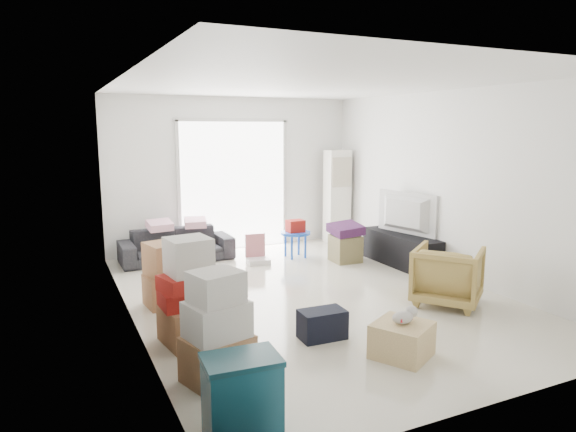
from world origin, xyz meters
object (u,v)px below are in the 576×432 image
(ac_tower, at_px, (337,196))
(television, at_px, (402,229))
(tv_console, at_px, (401,249))
(sofa, at_px, (176,240))
(storage_bins, at_px, (242,398))
(wood_crate, at_px, (402,340))
(kids_table, at_px, (295,231))
(ottoman, at_px, (345,249))
(armchair, at_px, (448,273))

(ac_tower, xyz_separation_m, television, (0.05, -1.92, -0.30))
(tv_console, xyz_separation_m, sofa, (-3.18, 1.77, 0.10))
(ac_tower, xyz_separation_m, storage_bins, (-3.85, -5.22, -0.57))
(tv_console, relative_size, wood_crate, 3.05)
(tv_console, relative_size, kids_table, 2.36)
(kids_table, bearing_deg, wood_crate, -101.04)
(ottoman, xyz_separation_m, kids_table, (-0.62, 0.60, 0.24))
(wood_crate, bearing_deg, kids_table, 78.96)
(storage_bins, bearing_deg, ac_tower, 53.62)
(tv_console, xyz_separation_m, kids_table, (-1.31, 1.16, 0.20))
(television, height_order, wood_crate, television)
(armchair, bearing_deg, television, -57.12)
(kids_table, height_order, wood_crate, kids_table)
(ottoman, distance_m, kids_table, 0.89)
(armchair, relative_size, kids_table, 1.25)
(armchair, distance_m, ottoman, 2.31)
(television, distance_m, wood_crate, 3.43)
(armchair, distance_m, wood_crate, 1.76)
(tv_console, height_order, ottoman, tv_console)
(ac_tower, distance_m, sofa, 3.17)
(storage_bins, bearing_deg, television, 40.25)
(sofa, xyz_separation_m, wood_crate, (1.11, -4.49, -0.19))
(storage_bins, bearing_deg, kids_table, 59.84)
(storage_bins, relative_size, wood_crate, 1.23)
(sofa, xyz_separation_m, storage_bins, (-0.72, -5.07, -0.05))
(ottoman, bearing_deg, sofa, 154.06)
(storage_bins, xyz_separation_m, wood_crate, (1.84, 0.59, -0.14))
(ac_tower, height_order, television, ac_tower)
(kids_table, bearing_deg, sofa, 161.84)
(sofa, height_order, ottoman, sofa)
(sofa, relative_size, ottoman, 4.19)
(ac_tower, bearing_deg, kids_table, -148.74)
(storage_bins, xyz_separation_m, ottoman, (3.21, 3.86, -0.09))
(ac_tower, height_order, ottoman, ac_tower)
(television, distance_m, kids_table, 1.75)
(armchair, height_order, storage_bins, armchair)
(sofa, relative_size, kids_table, 2.82)
(ottoman, relative_size, kids_table, 0.67)
(tv_console, distance_m, storage_bins, 5.11)
(sofa, height_order, kids_table, sofa)
(ac_tower, xyz_separation_m, armchair, (-0.57, -3.66, -0.48))
(television, distance_m, storage_bins, 5.12)
(sofa, relative_size, wood_crate, 3.65)
(ac_tower, distance_m, wood_crate, 5.10)
(television, xyz_separation_m, storage_bins, (-3.90, -3.30, -0.27))
(armchair, bearing_deg, wood_crate, 86.68)
(ac_tower, relative_size, armchair, 2.20)
(storage_bins, relative_size, kids_table, 0.95)
(wood_crate, bearing_deg, ac_tower, 66.53)
(ac_tower, height_order, wood_crate, ac_tower)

